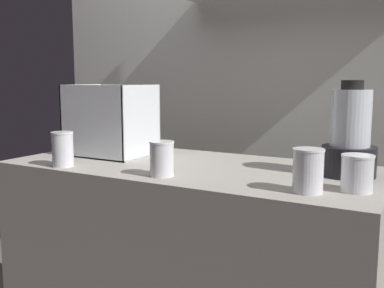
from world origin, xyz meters
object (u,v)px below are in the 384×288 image
Objects in this scene: juice_cup_carrot_far_left at (63,151)px; juice_cup_orange_left at (162,160)px; juice_cup_carrot_middle at (308,173)px; carrot_display_bin at (112,132)px; juice_cup_pomegranate_right at (357,175)px; blender_pitcher at (350,138)px.

juice_cup_carrot_far_left is 0.41m from juice_cup_orange_left.
juice_cup_orange_left is at bearing -177.48° from juice_cup_carrot_middle.
carrot_display_bin reaches higher than juice_cup_orange_left.
juice_cup_carrot_far_left is 1.20× the size of juice_cup_pomegranate_right.
juice_cup_carrot_middle is (-0.06, -0.29, -0.07)m from blender_pitcher.
blender_pitcher reaches higher than juice_cup_carrot_middle.
carrot_display_bin is 2.59× the size of juice_cup_carrot_middle.
juice_cup_pomegranate_right is at bearing 7.77° from juice_cup_carrot_far_left.
carrot_display_bin reaches higher than juice_cup_carrot_middle.
carrot_display_bin is 1.03× the size of blender_pitcher.
blender_pitcher is (0.96, 0.06, 0.03)m from carrot_display_bin.
juice_cup_carrot_middle is (0.48, 0.02, 0.00)m from juice_cup_orange_left.
juice_cup_carrot_far_left is at bearing -159.83° from blender_pitcher.
blender_pitcher is 0.63m from juice_cup_orange_left.
carrot_display_bin is at bearing 91.18° from juice_cup_carrot_far_left.
carrot_display_bin is 0.49m from juice_cup_orange_left.
carrot_display_bin is 2.55× the size of juice_cup_carrot_far_left.
juice_cup_carrot_far_left reaches higher than juice_cup_carrot_middle.
blender_pitcher is 2.51× the size of juice_cup_carrot_middle.
blender_pitcher reaches higher than juice_cup_orange_left.
carrot_display_bin reaches higher than juice_cup_carrot_far_left.
juice_cup_orange_left is (0.41, 0.04, -0.00)m from juice_cup_carrot_far_left.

